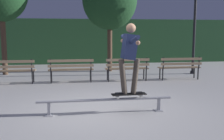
# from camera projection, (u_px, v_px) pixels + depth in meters

# --- Properties ---
(ground_plane) EXTENTS (90.00, 90.00, 0.00)m
(ground_plane) POSITION_uv_depth(u_px,v_px,m) (104.00, 110.00, 6.10)
(ground_plane) COLOR #ADAAA8
(hedge_backdrop) EXTENTS (24.00, 1.20, 2.55)m
(hedge_backdrop) POSITION_uv_depth(u_px,v_px,m) (85.00, 41.00, 15.54)
(hedge_backdrop) COLOR #2D5B33
(hedge_backdrop) RESTS_ON ground
(grind_rail) EXTENTS (3.00, 0.18, 0.33)m
(grind_rail) POSITION_uv_depth(u_px,v_px,m) (105.00, 102.00, 5.83)
(grind_rail) COLOR #9E9EA3
(grind_rail) RESTS_ON ground
(skateboard) EXTENTS (0.79, 0.23, 0.09)m
(skateboard) POSITION_uv_depth(u_px,v_px,m) (129.00, 94.00, 5.89)
(skateboard) COLOR black
(skateboard) RESTS_ON grind_rail
(skateboarder) EXTENTS (0.62, 1.41, 1.56)m
(skateboarder) POSITION_uv_depth(u_px,v_px,m) (129.00, 53.00, 5.76)
(skateboarder) COLOR black
(skateboarder) RESTS_ON skateboard
(park_bench_leftmost) EXTENTS (1.60, 0.42, 0.88)m
(park_bench_leftmost) POSITION_uv_depth(u_px,v_px,m) (11.00, 69.00, 9.08)
(park_bench_leftmost) COLOR black
(park_bench_leftmost) RESTS_ON ground
(park_bench_left_center) EXTENTS (1.60, 0.42, 0.88)m
(park_bench_left_center) POSITION_uv_depth(u_px,v_px,m) (71.00, 68.00, 9.38)
(park_bench_left_center) COLOR black
(park_bench_left_center) RESTS_ON ground
(park_bench_right_center) EXTENTS (1.60, 0.42, 0.88)m
(park_bench_right_center) POSITION_uv_depth(u_px,v_px,m) (127.00, 67.00, 9.67)
(park_bench_right_center) COLOR black
(park_bench_right_center) RESTS_ON ground
(park_bench_rightmost) EXTENTS (1.60, 0.42, 0.88)m
(park_bench_rightmost) POSITION_uv_depth(u_px,v_px,m) (180.00, 66.00, 9.97)
(park_bench_rightmost) COLOR black
(park_bench_rightmost) RESTS_ON ground
(tree_behind_benches) EXTENTS (2.47, 2.47, 4.62)m
(tree_behind_benches) POSITION_uv_depth(u_px,v_px,m) (110.00, 0.00, 11.83)
(tree_behind_benches) COLOR #4C3828
(tree_behind_benches) RESTS_ON ground
(lamp_post_right) EXTENTS (0.32, 0.32, 3.90)m
(lamp_post_right) POSITION_uv_depth(u_px,v_px,m) (195.00, 16.00, 11.16)
(lamp_post_right) COLOR black
(lamp_post_right) RESTS_ON ground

